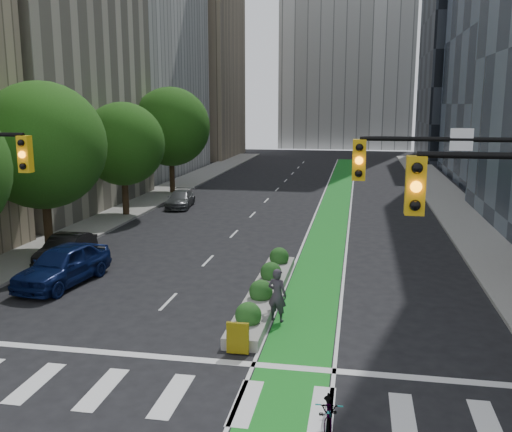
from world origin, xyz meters
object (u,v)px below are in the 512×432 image
at_px(parked_car_left_near, 63,265).
at_px(parked_car_left_mid, 66,249).
at_px(cyclist, 277,295).
at_px(parked_car_left_far, 180,199).
at_px(median_planter, 265,290).
at_px(bicycle, 329,412).

relative_size(parked_car_left_near, parked_car_left_mid, 1.20).
xyz_separation_m(cyclist, parked_car_left_far, (-10.35, 21.17, -0.36)).
height_order(median_planter, cyclist, cyclist).
height_order(median_planter, bicycle, median_planter).
height_order(bicycle, cyclist, cyclist).
bearing_deg(cyclist, bicycle, 126.75).
xyz_separation_m(bicycle, parked_car_left_far, (-12.55, 27.84, 0.14)).
height_order(bicycle, parked_car_left_mid, parked_car_left_mid).
distance_m(median_planter, parked_car_left_mid, 10.96).
distance_m(parked_car_left_mid, parked_car_left_far, 15.52).
height_order(cyclist, parked_car_left_near, cyclist).
height_order(bicycle, parked_car_left_far, parked_car_left_far).
xyz_separation_m(bicycle, cyclist, (-2.20, 6.67, 0.50)).
distance_m(median_planter, cyclist, 2.48).
bearing_deg(cyclist, parked_car_left_near, 3.68).
distance_m(cyclist, parked_car_left_mid, 12.57).
bearing_deg(bicycle, parked_car_left_far, 111.30).
bearing_deg(median_planter, cyclist, -70.59).
distance_m(bicycle, parked_car_left_near, 15.03).
height_order(cyclist, parked_car_left_far, cyclist).
xyz_separation_m(median_planter, cyclist, (0.80, -2.27, 0.61)).
xyz_separation_m(parked_car_left_near, parked_car_left_far, (-0.70, 18.61, -0.24)).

